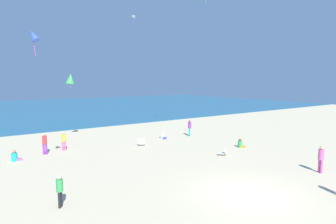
# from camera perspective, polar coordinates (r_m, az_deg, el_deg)

# --- Properties ---
(ground_plane) EXTENTS (120.00, 120.00, 0.00)m
(ground_plane) POSITION_cam_1_polar(r_m,az_deg,el_deg) (21.58, -4.72, -8.30)
(ground_plane) COLOR beige
(ocean_water) EXTENTS (120.00, 60.00, 0.05)m
(ocean_water) POSITION_cam_1_polar(r_m,az_deg,el_deg) (62.30, -24.93, 0.76)
(ocean_water) COLOR #236084
(ocean_water) RESTS_ON ground_plane
(beach_chair_mid_beach) EXTENTS (0.81, 0.82, 0.59)m
(beach_chair_mid_beach) POSITION_cam_1_polar(r_m,az_deg,el_deg) (23.53, -5.56, -6.42)
(beach_chair_mid_beach) COLOR white
(beach_chair_mid_beach) RESTS_ON ground_plane
(beach_chair_far_left) EXTENTS (0.82, 0.85, 0.54)m
(beach_chair_far_left) POSITION_cam_1_polar(r_m,az_deg,el_deg) (20.79, 11.57, -8.32)
(beach_chair_far_left) COLOR white
(beach_chair_far_left) RESTS_ON ground_plane
(person_1) EXTENTS (0.49, 0.69, 0.78)m
(person_1) POSITION_cam_1_polar(r_m,az_deg,el_deg) (26.19, -1.12, -5.02)
(person_1) COLOR white
(person_1) RESTS_ON ground_plane
(person_2) EXTENTS (0.43, 0.43, 1.65)m
(person_2) POSITION_cam_1_polar(r_m,az_deg,el_deg) (18.81, 29.50, -8.32)
(person_2) COLOR #D8599E
(person_2) RESTS_ON ground_plane
(person_3) EXTENTS (0.39, 0.39, 1.63)m
(person_3) POSITION_cam_1_polar(r_m,az_deg,el_deg) (22.46, -24.53, -5.81)
(person_3) COLOR purple
(person_3) RESTS_ON ground_plane
(person_4) EXTENTS (0.58, 0.68, 0.76)m
(person_4) POSITION_cam_1_polar(r_m,az_deg,el_deg) (23.54, 15.00, -6.56)
(person_4) COLOR green
(person_4) RESTS_ON ground_plane
(person_5) EXTENTS (0.64, 0.39, 0.80)m
(person_5) POSITION_cam_1_polar(r_m,az_deg,el_deg) (21.69, -29.48, -8.24)
(person_5) COLOR #19ADB2
(person_5) RESTS_ON ground_plane
(person_6) EXTENTS (0.40, 0.40, 1.45)m
(person_6) POSITION_cam_1_polar(r_m,az_deg,el_deg) (13.09, -21.83, -14.76)
(person_6) COLOR black
(person_6) RESTS_ON ground_plane
(person_7) EXTENTS (0.34, 0.34, 1.51)m
(person_7) POSITION_cam_1_polar(r_m,az_deg,el_deg) (23.15, -21.11, -5.50)
(person_7) COLOR #D8599E
(person_7) RESTS_ON ground_plane
(person_8) EXTENTS (0.46, 0.46, 1.64)m
(person_8) POSITION_cam_1_polar(r_m,az_deg,el_deg) (27.34, 4.57, -3.15)
(person_8) COLOR #19ADB2
(person_8) RESTS_ON ground_plane
(kite_white) EXTENTS (0.40, 0.51, 1.02)m
(kite_white) POSITION_cam_1_polar(r_m,az_deg,el_deg) (31.37, -7.10, 19.35)
(kite_white) COLOR white
(kite_green) EXTENTS (1.01, 0.93, 1.34)m
(kite_green) POSITION_cam_1_polar(r_m,az_deg,el_deg) (26.10, -19.86, 6.60)
(kite_green) COLOR green
(kite_blue) EXTENTS (0.80, 0.77, 1.42)m
(kite_blue) POSITION_cam_1_polar(r_m,az_deg,el_deg) (16.56, -26.42, 14.19)
(kite_blue) COLOR blue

